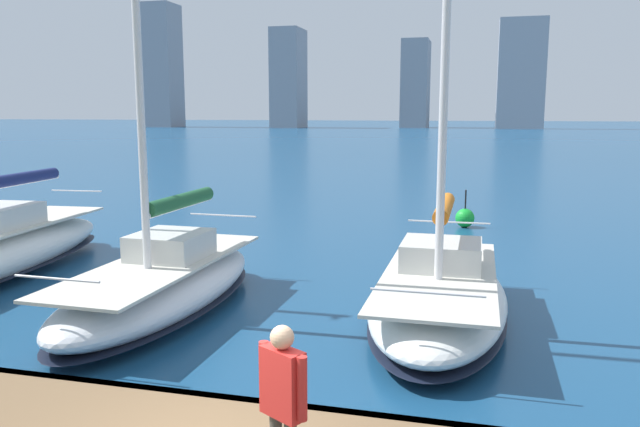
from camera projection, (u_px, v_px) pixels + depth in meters
name	position (u px, v px, depth m)	size (l,w,h in m)	color
city_skyline	(517.00, 63.00, 151.51)	(174.35, 24.81, 38.57)	#8E939D
sailboat_orange	(439.00, 293.00, 12.62)	(2.70, 6.96, 9.94)	white
sailboat_forest	(163.00, 282.00, 13.28)	(2.60, 7.17, 11.56)	white
person_red_shirt	(283.00, 394.00, 5.87)	(0.55, 0.40, 1.70)	#4C473D
channel_buoy	(465.00, 218.00, 23.20)	(0.70, 0.70, 1.40)	green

